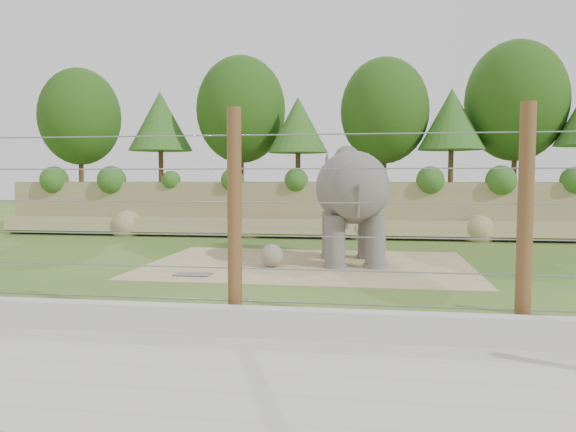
# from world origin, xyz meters

# --- Properties ---
(ground) EXTENTS (90.00, 90.00, 0.00)m
(ground) POSITION_xyz_m (0.00, 0.00, 0.00)
(ground) COLOR #345A20
(ground) RESTS_ON ground
(back_embankment) EXTENTS (30.00, 5.52, 8.77)m
(back_embankment) POSITION_xyz_m (0.59, 12.68, 3.97)
(back_embankment) COLOR #8A7B52
(back_embankment) RESTS_ON ground
(dirt_patch) EXTENTS (10.00, 7.00, 0.02)m
(dirt_patch) POSITION_xyz_m (0.50, 3.00, 0.01)
(dirt_patch) COLOR #97845D
(dirt_patch) RESTS_ON ground
(drain_grate) EXTENTS (1.00, 0.60, 0.03)m
(drain_grate) POSITION_xyz_m (-2.48, 0.59, 0.04)
(drain_grate) COLOR #262628
(drain_grate) RESTS_ON dirt_patch
(elephant) EXTENTS (2.57, 4.85, 3.75)m
(elephant) POSITION_xyz_m (1.83, 3.54, 1.88)
(elephant) COLOR #5A5551
(elephant) RESTS_ON ground
(stone_ball) EXTENTS (0.70, 0.70, 0.70)m
(stone_ball) POSITION_xyz_m (-0.54, 2.27, 0.37)
(stone_ball) COLOR gray
(stone_ball) RESTS_ON dirt_patch
(retaining_wall) EXTENTS (26.00, 0.35, 0.50)m
(retaining_wall) POSITION_xyz_m (0.00, -5.00, 0.25)
(retaining_wall) COLOR beige
(retaining_wall) RESTS_ON ground
(walkway) EXTENTS (26.00, 4.00, 0.01)m
(walkway) POSITION_xyz_m (0.00, -7.00, 0.01)
(walkway) COLOR beige
(walkway) RESTS_ON ground
(barrier_fence) EXTENTS (20.26, 0.26, 4.00)m
(barrier_fence) POSITION_xyz_m (0.00, -4.50, 2.00)
(barrier_fence) COLOR brown
(barrier_fence) RESTS_ON ground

